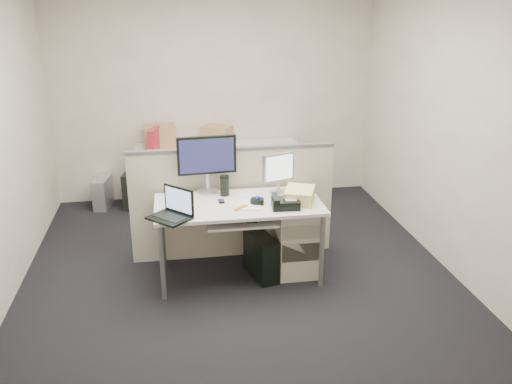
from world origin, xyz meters
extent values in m
cube|color=black|center=(0.00, 0.00, -0.01)|extent=(4.00, 4.50, 0.01)
cube|color=beige|center=(0.00, 2.25, 1.35)|extent=(4.00, 0.02, 2.70)
cube|color=beige|center=(0.00, -2.25, 1.35)|extent=(4.00, 0.02, 2.70)
cube|color=beige|center=(2.00, 0.00, 1.35)|extent=(0.02, 4.50, 2.70)
cube|color=silver|center=(0.00, 0.00, 0.71)|extent=(1.50, 0.75, 0.03)
cylinder|color=slate|center=(-0.70, -0.33, 0.35)|extent=(0.04, 0.04, 0.70)
cylinder|color=slate|center=(-0.70, 0.33, 0.35)|extent=(0.04, 0.04, 0.70)
cylinder|color=slate|center=(0.70, -0.33, 0.35)|extent=(0.04, 0.04, 0.70)
cylinder|color=slate|center=(0.70, 0.33, 0.35)|extent=(0.04, 0.04, 0.70)
cube|color=silver|center=(0.00, -0.18, 0.62)|extent=(0.62, 0.32, 0.02)
cube|color=beige|center=(0.55, 0.05, 0.33)|extent=(0.40, 0.55, 0.65)
cube|color=#ABA28C|center=(0.00, 0.45, 0.55)|extent=(2.00, 0.06, 1.10)
cube|color=beige|center=(0.00, 1.93, 0.36)|extent=(2.00, 0.60, 0.72)
cube|color=black|center=(-0.25, 0.32, 1.00)|extent=(0.56, 0.25, 0.55)
cube|color=#B7B7BC|center=(0.40, 0.18, 0.92)|extent=(0.35, 0.25, 0.39)
cube|color=black|center=(-0.62, -0.28, 0.85)|extent=(0.41, 0.41, 0.25)
cylinder|color=black|center=(0.16, -0.05, 0.75)|extent=(0.17, 0.17, 0.05)
cube|color=black|center=(0.39, -0.18, 0.77)|extent=(0.25, 0.21, 0.08)
cube|color=white|center=(0.09, -0.08, 0.74)|extent=(0.24, 0.28, 0.01)
cube|color=yellow|center=(0.14, 0.00, 0.74)|extent=(0.10, 0.10, 0.01)
cylinder|color=black|center=(-0.10, 0.22, 0.82)|extent=(0.09, 0.09, 0.18)
ellipsoid|color=yellow|center=(0.00, -0.15, 0.75)|extent=(0.16, 0.13, 0.04)
cube|color=black|center=(-0.15, 0.05, 0.74)|extent=(0.05, 0.10, 0.01)
cube|color=#E5CC86|center=(0.55, -0.05, 0.79)|extent=(0.35, 0.39, 0.12)
cube|color=black|center=(-0.05, -0.14, 0.64)|extent=(0.42, 0.22, 0.02)
cube|color=black|center=(0.20, -0.05, 0.21)|extent=(0.28, 0.47, 0.41)
cube|color=black|center=(-1.05, 2.03, 0.22)|extent=(0.28, 0.50, 0.44)
cube|color=#B7B7BC|center=(-1.44, 2.03, 0.19)|extent=(0.23, 0.42, 0.37)
cube|color=tan|center=(-0.70, 2.05, 0.86)|extent=(0.39, 0.30, 0.28)
cube|color=tan|center=(0.00, 2.05, 0.84)|extent=(0.43, 0.40, 0.25)
cube|color=#AE202F|center=(-0.76, 1.83, 0.87)|extent=(0.15, 0.33, 0.30)
camera|label=1|loc=(-0.58, -4.51, 2.49)|focal=38.00mm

